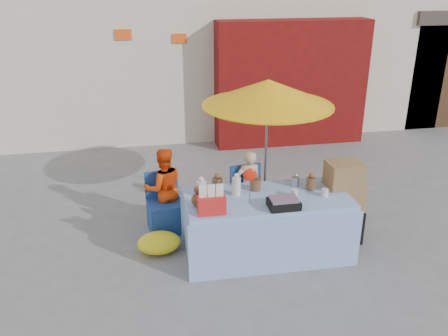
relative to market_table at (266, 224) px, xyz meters
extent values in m
plane|color=slate|center=(-0.52, 0.04, -0.43)|extent=(80.00, 80.00, 0.00)
cube|color=silver|center=(-0.52, 7.04, 1.82)|extent=(12.00, 5.00, 4.50)
cube|color=maroon|center=(1.68, 4.24, 0.87)|extent=(3.20, 0.60, 2.60)
cube|color=#4C331E|center=(5.98, 6.04, 0.77)|extent=(2.60, 3.00, 2.40)
cube|color=#3F3833|center=(5.98, 6.04, 2.12)|extent=(2.80, 3.20, 0.30)
cube|color=#FF5415|center=(-1.72, 4.52, 1.92)|extent=(0.32, 0.04, 0.20)
cube|color=#FF5415|center=(-0.62, 4.52, 1.82)|extent=(0.28, 0.04, 0.18)
cube|color=#98BBF4|center=(0.01, 0.00, -0.01)|extent=(2.12, 0.98, 0.83)
cube|color=#98BBF4|center=(0.00, -0.49, -0.04)|extent=(2.16, 0.07, 0.78)
cube|color=#98BBF4|center=(0.02, 0.49, -0.04)|extent=(2.16, 0.07, 0.78)
cylinder|color=silver|center=(-0.82, 0.18, 0.51)|extent=(0.12, 0.12, 0.20)
cylinder|color=brown|center=(-0.60, 0.29, 0.49)|extent=(0.14, 0.14, 0.18)
cylinder|color=silver|center=(-0.38, 0.12, 0.53)|extent=(0.11, 0.11, 0.24)
cylinder|color=brown|center=(-0.10, 0.23, 0.48)|extent=(0.15, 0.15, 0.16)
cylinder|color=#B2B2B7|center=(0.46, 0.24, 0.47)|extent=(0.10, 0.10, 0.13)
cylinder|color=brown|center=(0.62, 0.10, 0.49)|extent=(0.12, 0.12, 0.17)
cylinder|color=silver|center=(0.34, -0.06, 0.46)|extent=(0.09, 0.09, 0.10)
cylinder|color=silver|center=(0.73, -0.12, 0.46)|extent=(0.09, 0.09, 0.10)
sphere|color=brown|center=(-0.90, -0.09, 0.49)|extent=(0.17, 0.17, 0.17)
ellipsoid|color=red|center=(-0.27, -0.16, 0.80)|extent=(0.17, 0.06, 0.17)
cube|color=red|center=(-0.77, -0.32, 0.52)|extent=(0.34, 0.16, 0.22)
cube|color=black|center=(0.11, -0.33, 0.46)|extent=(0.38, 0.27, 0.10)
cube|color=navy|center=(-1.26, 0.85, -0.20)|extent=(0.54, 0.52, 0.45)
cube|color=navy|center=(-1.29, 1.06, 0.22)|extent=(0.48, 0.10, 0.40)
cube|color=navy|center=(-0.01, 0.85, -0.20)|extent=(0.54, 0.52, 0.45)
cube|color=navy|center=(-0.04, 1.06, 0.22)|extent=(0.48, 0.10, 0.40)
imported|color=#EB420C|center=(-1.26, 1.00, 0.18)|extent=(0.64, 0.53, 1.21)
imported|color=beige|center=(-0.01, 1.00, 0.12)|extent=(0.43, 0.31, 1.09)
cylinder|color=gray|center=(0.29, 1.15, 0.57)|extent=(0.04, 0.04, 2.00)
cone|color=#FFB40D|center=(0.29, 1.15, 1.47)|extent=(1.90, 1.90, 0.38)
cylinder|color=#FFB40D|center=(0.29, 1.15, 1.29)|extent=(1.90, 1.90, 0.02)
cube|color=black|center=(1.11, 0.14, -0.19)|extent=(0.54, 0.45, 0.48)
cube|color=olive|center=(1.11, 0.14, 0.24)|extent=(0.51, 0.40, 0.37)
cube|color=olive|center=(1.09, 0.12, 0.58)|extent=(0.47, 0.36, 0.33)
ellipsoid|color=yellow|center=(-1.40, 0.29, -0.30)|extent=(0.65, 0.55, 0.26)
camera|label=1|loc=(-1.55, -5.25, 3.07)|focal=38.00mm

